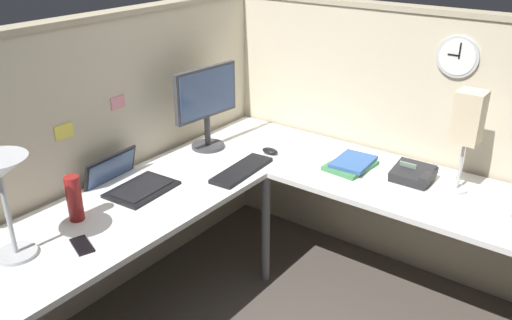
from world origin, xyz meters
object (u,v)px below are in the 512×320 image
desk_lamp_paper (468,120)px  thermos_flask (74,198)px  monitor (207,102)px  wall_clock (458,57)px  computer_mouse (270,151)px  keyboard (242,170)px  cell_phone (82,245)px  book_stack (352,164)px  office_phone (414,175)px  laptop (128,182)px

desk_lamp_paper → thermos_flask: bearing=135.4°
desk_lamp_paper → monitor: bearing=103.5°
monitor → desk_lamp_paper: bearing=-76.5°
wall_clock → computer_mouse: bearing=117.1°
keyboard → desk_lamp_paper: size_ratio=0.81×
monitor → cell_phone: (-1.14, -0.28, -0.29)m
computer_mouse → book_stack: size_ratio=0.35×
computer_mouse → keyboard: bearing=-176.0°
computer_mouse → office_phone: bearing=-79.2°
keyboard → office_phone: (0.46, -0.80, 0.03)m
cell_phone → thermos_flask: size_ratio=0.65×
laptop → wall_clock: 1.84m
wall_clock → laptop: bearing=135.2°
monitor → desk_lamp_paper: (0.34, -1.40, 0.09)m
laptop → book_stack: 1.23m
wall_clock → cell_phone: bearing=151.3°
monitor → office_phone: monitor is taller
cell_phone → desk_lamp_paper: 1.89m
desk_lamp_paper → computer_mouse: bearing=100.2°
desk_lamp_paper → keyboard: bearing=115.5°
computer_mouse → thermos_flask: thermos_flask is taller
thermos_flask → laptop: bearing=10.5°
keyboard → desk_lamp_paper: (0.49, -1.02, 0.37)m
monitor → computer_mouse: (0.15, -0.36, -0.28)m
office_phone → wall_clock: size_ratio=0.93×
keyboard → thermos_flask: thermos_flask is taller
thermos_flask → desk_lamp_paper: 1.91m
monitor → cell_phone: 1.21m
cell_phone → monitor: bearing=33.8°
keyboard → thermos_flask: 0.92m
monitor → cell_phone: bearing=-166.2°
office_phone → wall_clock: (0.29, -0.05, 0.58)m
laptop → book_stack: bearing=-42.6°
monitor → computer_mouse: monitor is taller
thermos_flask → book_stack: 1.49m
cell_phone → wall_clock: bearing=-8.7°
thermos_flask → desk_lamp_paper: desk_lamp_paper is taller
computer_mouse → cell_phone: 1.29m
laptop → keyboard: (0.49, -0.37, -0.01)m
computer_mouse → office_phone: (0.16, -0.83, 0.02)m
laptop → wall_clock: wall_clock is taller
monitor → desk_lamp_paper: desk_lamp_paper is taller
thermos_flask → desk_lamp_paper: (1.35, -1.33, 0.27)m
laptop → wall_clock: size_ratio=1.82×
thermos_flask → keyboard: bearing=-19.5°
office_phone → desk_lamp_paper: size_ratio=0.39×
monitor → desk_lamp_paper: size_ratio=0.94×
book_stack → desk_lamp_paper: 0.67m
office_phone → laptop: bearing=128.8°
keyboard → desk_lamp_paper: desk_lamp_paper is taller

